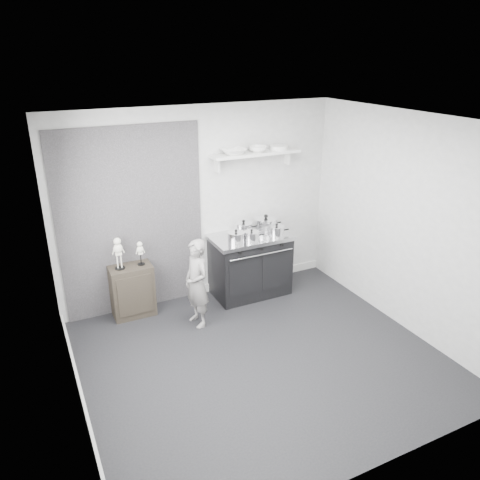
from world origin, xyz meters
The scene contains 16 objects.
ground centered at (0.00, 0.00, 0.00)m, with size 4.00×4.00×0.00m, color black.
room_shell centered at (-0.09, 0.15, 1.64)m, with size 4.02×3.62×2.71m.
wall_shelf centered at (0.80, 1.68, 2.01)m, with size 1.30×0.26×0.24m.
stove centered at (0.62, 1.48, 0.46)m, with size 1.14×0.71×0.91m.
side_cabinet centered at (-1.07, 1.61, 0.36)m, with size 0.55×0.32×0.72m, color black.
child centered at (-0.37, 1.02, 0.59)m, with size 0.43×0.28×1.18m, color gray.
pot_front_left centered at (0.34, 1.35, 0.98)m, with size 0.32×0.24×0.18m.
pot_back_left centered at (0.58, 1.60, 0.99)m, with size 0.34×0.26×0.20m.
pot_back_right centered at (0.91, 1.55, 1.01)m, with size 0.42×0.33×0.25m.
pot_front_right centered at (0.95, 1.30, 0.98)m, with size 0.31×0.22×0.19m.
pot_front_center centered at (0.55, 1.30, 0.98)m, with size 0.29×0.21×0.17m.
skeleton_full centered at (-1.20, 1.61, 0.96)m, with size 0.14×0.09×0.49m, color white, non-canonical shape.
skeleton_torso centered at (-0.92, 1.61, 0.90)m, with size 0.10×0.07×0.37m, color white, non-canonical shape.
bowl_large centered at (0.46, 1.67, 2.08)m, with size 0.33×0.33×0.08m, color white.
bowl_small centered at (0.83, 1.67, 2.08)m, with size 0.25×0.25×0.08m, color white.
plate_stack centered at (1.16, 1.67, 2.07)m, with size 0.25×0.25×0.06m, color white.
Camera 1 is at (-2.20, -3.98, 3.34)m, focal length 35.00 mm.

